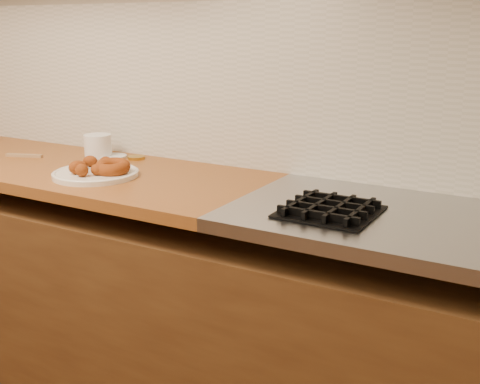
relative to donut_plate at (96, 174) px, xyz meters
name	(u,v)px	position (x,y,z in m)	size (l,w,h in m)	color
wall_back	(176,43)	(0.08, 0.40, 0.44)	(4.00, 0.02, 2.70)	#C5B295
base_cabinet	(136,304)	(0.08, 0.09, -0.52)	(3.60, 0.60, 0.77)	#563619
butcher_block	(7,160)	(-0.57, 0.09, -0.03)	(2.30, 0.62, 0.04)	#965321
stovetop	(463,232)	(1.23, 0.09, -0.03)	(1.30, 0.62, 0.04)	#9EA0A5
backsplash	(176,83)	(0.08, 0.39, 0.29)	(3.60, 0.02, 0.60)	beige
burner_grates	(448,228)	(1.20, 0.01, 0.00)	(0.91, 0.26, 0.03)	black
donut_plate	(96,174)	(0.00, 0.00, 0.00)	(0.30, 0.30, 0.02)	silver
ring_donut	(112,167)	(0.07, 0.01, 0.03)	(0.13, 0.13, 0.04)	#883D0B
fried_dough_chunks	(87,166)	(-0.02, -0.01, 0.03)	(0.18, 0.20, 0.05)	#883D0B
plastic_tub	(98,146)	(-0.22, 0.25, 0.04)	(0.11, 0.11, 0.09)	silver
tub_lid	(112,156)	(-0.17, 0.27, 0.00)	(0.12, 0.12, 0.01)	silver
brass_jar_lid	(136,158)	(-0.06, 0.30, 0.00)	(0.07, 0.07, 0.01)	#B68D2B
wooden_utensil	(24,156)	(-0.48, 0.10, 0.00)	(0.15, 0.02, 0.01)	#98754D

